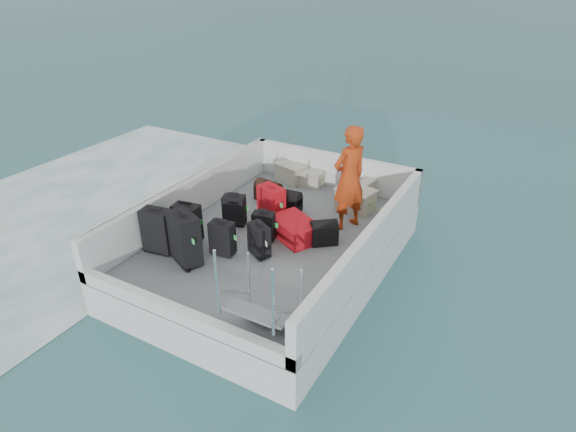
# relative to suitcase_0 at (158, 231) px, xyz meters

# --- Properties ---
(ground) EXTENTS (160.00, 160.00, 0.00)m
(ground) POSITION_rel_suitcase_0_xyz_m (1.36, 1.27, -0.99)
(ground) COLOR #163E4D
(ground) RESTS_ON ground
(wake_foam) EXTENTS (10.00, 10.00, 0.00)m
(wake_foam) POSITION_rel_suitcase_0_xyz_m (-3.44, 1.27, -0.99)
(wake_foam) COLOR white
(wake_foam) RESTS_ON ground
(ferry_hull) EXTENTS (3.60, 5.00, 0.60)m
(ferry_hull) POSITION_rel_suitcase_0_xyz_m (1.36, 1.27, -0.69)
(ferry_hull) COLOR silver
(ferry_hull) RESTS_ON ground
(deck) EXTENTS (3.30, 4.70, 0.02)m
(deck) POSITION_rel_suitcase_0_xyz_m (1.36, 1.27, -0.38)
(deck) COLOR slate
(deck) RESTS_ON ferry_hull
(deck_fittings) EXTENTS (3.60, 5.00, 0.90)m
(deck_fittings) POSITION_rel_suitcase_0_xyz_m (1.71, 0.95, 0.00)
(deck_fittings) COLOR silver
(deck_fittings) RESTS_ON deck
(suitcase_0) EXTENTS (0.52, 0.34, 0.74)m
(suitcase_0) POSITION_rel_suitcase_0_xyz_m (0.00, 0.00, 0.00)
(suitcase_0) COLOR black
(suitcase_0) RESTS_ON deck
(suitcase_1) EXTENTS (0.48, 0.32, 0.66)m
(suitcase_1) POSITION_rel_suitcase_0_xyz_m (0.19, 0.48, -0.04)
(suitcase_1) COLOR black
(suitcase_1) RESTS_ON deck
(suitcase_2) EXTENTS (0.44, 0.34, 0.56)m
(suitcase_2) POSITION_rel_suitcase_0_xyz_m (0.54, 1.32, -0.09)
(suitcase_2) COLOR black
(suitcase_2) RESTS_ON deck
(suitcase_3) EXTENTS (0.63, 0.52, 0.83)m
(suitcase_3) POSITION_rel_suitcase_0_xyz_m (0.58, -0.03, 0.04)
(suitcase_3) COLOR black
(suitcase_3) RESTS_ON deck
(suitcase_4) EXTENTS (0.41, 0.27, 0.57)m
(suitcase_4) POSITION_rel_suitcase_0_xyz_m (0.94, 0.43, -0.09)
(suitcase_4) COLOR black
(suitcase_4) RESTS_ON deck
(suitcase_5) EXTENTS (0.54, 0.43, 0.66)m
(suitcase_5) POSITION_rel_suitcase_0_xyz_m (1.03, 1.77, -0.04)
(suitcase_5) COLOR #A80C17
(suitcase_5) RESTS_ON deck
(suitcase_6) EXTENTS (0.45, 0.39, 0.54)m
(suitcase_6) POSITION_rel_suitcase_0_xyz_m (1.46, 0.68, -0.10)
(suitcase_6) COLOR black
(suitcase_6) RESTS_ON deck
(suitcase_7) EXTENTS (0.40, 0.28, 0.51)m
(suitcase_7) POSITION_rel_suitcase_0_xyz_m (1.27, 1.12, -0.12)
(suitcase_7) COLOR black
(suitcase_7) RESTS_ON deck
(suitcase_8) EXTENTS (1.00, 0.88, 0.33)m
(suitcase_8) POSITION_rel_suitcase_0_xyz_m (1.68, 1.44, -0.20)
(suitcase_8) COLOR #A80C17
(suitcase_8) RESTS_ON deck
(duffel_0) EXTENTS (0.55, 0.37, 0.32)m
(duffel_0) POSITION_rel_suitcase_0_xyz_m (0.55, 2.45, -0.21)
(duffel_0) COLOR black
(duffel_0) RESTS_ON deck
(duffel_1) EXTENTS (0.51, 0.32, 0.32)m
(duffel_1) POSITION_rel_suitcase_0_xyz_m (1.09, 2.25, -0.21)
(duffel_1) COLOR black
(duffel_1) RESTS_ON deck
(duffel_2) EXTENTS (0.53, 0.51, 0.32)m
(duffel_2) POSITION_rel_suitcase_0_xyz_m (2.18, 1.53, -0.21)
(duffel_2) COLOR black
(duffel_2) RESTS_ON deck
(crate_0) EXTENTS (0.70, 0.57, 0.36)m
(crate_0) POSITION_rel_suitcase_0_xyz_m (0.48, 3.47, -0.19)
(crate_0) COLOR #AFAD98
(crate_0) RESTS_ON deck
(crate_1) EXTENTS (0.52, 0.36, 0.31)m
(crate_1) POSITION_rel_suitcase_0_xyz_m (0.95, 3.47, -0.22)
(crate_1) COLOR #AFAD98
(crate_1) RESTS_ON deck
(crate_2) EXTENTS (0.65, 0.49, 0.36)m
(crate_2) POSITION_rel_suitcase_0_xyz_m (1.99, 3.47, -0.19)
(crate_2) COLOR #AFAD98
(crate_2) RESTS_ON deck
(crate_3) EXTENTS (0.73, 0.57, 0.39)m
(crate_3) POSITION_rel_suitcase_0_xyz_m (2.17, 2.91, -0.17)
(crate_3) COLOR #AFAD98
(crate_3) RESTS_ON deck
(yellow_bag) EXTENTS (0.28, 0.26, 0.22)m
(yellow_bag) POSITION_rel_suitcase_0_xyz_m (2.81, 2.88, -0.26)
(yellow_bag) COLOR yellow
(yellow_bag) RESTS_ON deck
(white_bag) EXTENTS (0.24, 0.24, 0.18)m
(white_bag) POSITION_rel_suitcase_0_xyz_m (1.99, 3.47, 0.08)
(white_bag) COLOR white
(white_bag) RESTS_ON crate_2
(passenger) EXTENTS (0.69, 0.80, 1.84)m
(passenger) POSITION_rel_suitcase_0_xyz_m (2.29, 2.24, 0.55)
(passenger) COLOR #E64615
(passenger) RESTS_ON deck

